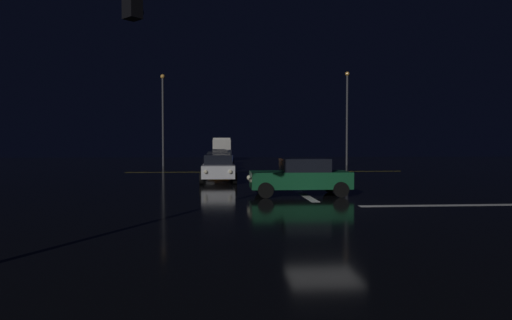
{
  "coord_description": "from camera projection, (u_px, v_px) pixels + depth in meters",
  "views": [
    {
      "loc": [
        -3.54,
        -15.24,
        2.18
      ],
      "look_at": [
        -1.44,
        11.85,
        1.22
      ],
      "focal_mm": 31.3,
      "sensor_mm": 36.0,
      "label": 1
    }
  ],
  "objects": [
    {
      "name": "box_truck",
      "position": [
        222.0,
        148.0,
        63.19
      ],
      "size": [
        2.68,
        8.28,
        3.08
      ],
      "color": "beige",
      "rests_on": "ground"
    },
    {
      "name": "sedan_orange",
      "position": [
        218.0,
        161.0,
        37.39
      ],
      "size": [
        2.02,
        4.33,
        1.57
      ],
      "color": "#C66014",
      "rests_on": "ground"
    },
    {
      "name": "sedan_green_crossing",
      "position": [
        301.0,
        177.0,
        19.01
      ],
      "size": [
        4.33,
        2.02,
        1.57
      ],
      "color": "#14512D",
      "rests_on": "ground"
    },
    {
      "name": "streetlamp_left_far",
      "position": [
        163.0,
        113.0,
        44.37
      ],
      "size": [
        0.44,
        0.44,
        9.12
      ],
      "color": "#424247",
      "rests_on": "ground"
    },
    {
      "name": "sedan_silver",
      "position": [
        219.0,
        155.0,
        56.17
      ],
      "size": [
        2.02,
        4.33,
        1.57
      ],
      "color": "#B7B7BC",
      "rests_on": "ground"
    },
    {
      "name": "sedan_gray",
      "position": [
        219.0,
        164.0,
        31.11
      ],
      "size": [
        2.02,
        4.33,
        1.57
      ],
      "color": "slate",
      "rests_on": "ground"
    },
    {
      "name": "traffic_signal_sw",
      "position": [
        1.0,
        15.0,
        7.57
      ],
      "size": [
        3.54,
        3.54,
        6.31
      ],
      "color": "#4C4C51",
      "rests_on": "ground"
    },
    {
      "name": "sedan_black",
      "position": [
        220.0,
        158.0,
        43.37
      ],
      "size": [
        2.02,
        4.33,
        1.57
      ],
      "color": "black",
      "rests_on": "ground"
    },
    {
      "name": "sedan_blue",
      "position": [
        224.0,
        157.0,
        49.52
      ],
      "size": [
        2.02,
        4.33,
        1.57
      ],
      "color": "navy",
      "rests_on": "ground"
    },
    {
      "name": "streetlamp_right_far",
      "position": [
        347.0,
        112.0,
        45.8
      ],
      "size": [
        0.44,
        0.44,
        9.62
      ],
      "color": "#424247",
      "rests_on": "ground"
    },
    {
      "name": "sedan_white",
      "position": [
        218.0,
        168.0,
        25.73
      ],
      "size": [
        2.02,
        4.33,
        1.57
      ],
      "color": "silver",
      "rests_on": "ground"
    },
    {
      "name": "stop_line_north",
      "position": [
        288.0,
        185.0,
        23.75
      ],
      "size": [
        0.35,
        14.13,
        0.01
      ],
      "color": "white",
      "rests_on": "ground"
    },
    {
      "name": "centre_line_ns",
      "position": [
        266.0,
        172.0,
        35.31
      ],
      "size": [
        22.0,
        0.15,
        0.01
      ],
      "color": "yellow",
      "rests_on": "ground"
    },
    {
      "name": "ground",
      "position": [
        323.0,
        208.0,
        15.53
      ],
      "size": [
        120.0,
        120.0,
        0.1
      ],
      "primitive_type": "cube",
      "color": "black"
    }
  ]
}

